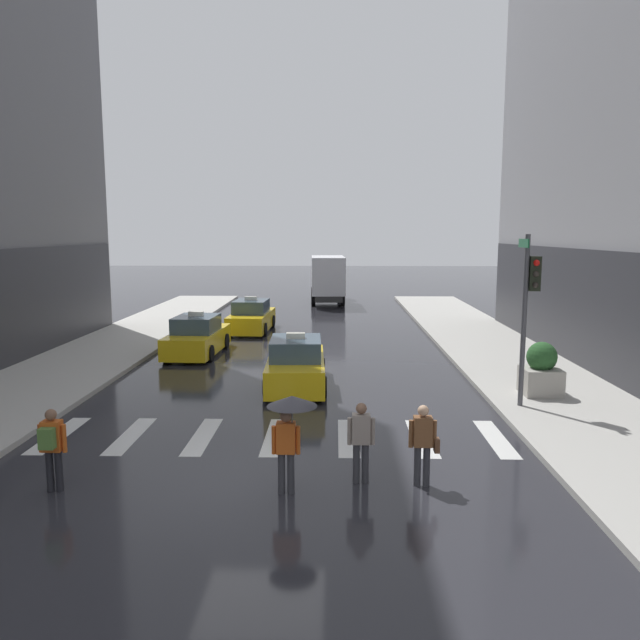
{
  "coord_description": "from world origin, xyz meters",
  "views": [
    {
      "loc": [
        1.46,
        -11.42,
        5.0
      ],
      "look_at": [
        0.98,
        8.0,
        2.19
      ],
      "focal_mm": 34.21,
      "sensor_mm": 36.0,
      "label": 1
    }
  ],
  "objects_px": {
    "taxi_second": "(197,337)",
    "planter_near_corner": "(541,371)",
    "taxi_third": "(251,318)",
    "pedestrian_with_handbag": "(423,441)",
    "taxi_lead": "(296,365)",
    "pedestrian_with_umbrella": "(290,418)",
    "traffic_light_pole": "(529,296)",
    "box_truck": "(327,277)",
    "pedestrian_plain_coat": "(361,438)",
    "pedestrian_with_backpack": "(52,444)"
  },
  "relations": [
    {
      "from": "pedestrian_with_umbrella",
      "to": "pedestrian_with_handbag",
      "type": "distance_m",
      "value": 2.7
    },
    {
      "from": "traffic_light_pole",
      "to": "taxi_second",
      "type": "xyz_separation_m",
      "value": [
        -11.0,
        7.66,
        -2.53
      ]
    },
    {
      "from": "traffic_light_pole",
      "to": "planter_near_corner",
      "type": "distance_m",
      "value": 2.82
    },
    {
      "from": "taxi_lead",
      "to": "pedestrian_with_handbag",
      "type": "height_order",
      "value": "taxi_lead"
    },
    {
      "from": "box_truck",
      "to": "pedestrian_with_umbrella",
      "type": "height_order",
      "value": "box_truck"
    },
    {
      "from": "traffic_light_pole",
      "to": "pedestrian_with_backpack",
      "type": "xyz_separation_m",
      "value": [
        -10.78,
        -5.73,
        -2.29
      ]
    },
    {
      "from": "taxi_third",
      "to": "pedestrian_with_backpack",
      "type": "bearing_deg",
      "value": -93.61
    },
    {
      "from": "pedestrian_with_umbrella",
      "to": "taxi_second",
      "type": "bearing_deg",
      "value": 109.79
    },
    {
      "from": "box_truck",
      "to": "taxi_third",
      "type": "bearing_deg",
      "value": -106.55
    },
    {
      "from": "taxi_lead",
      "to": "taxi_third",
      "type": "distance_m",
      "value": 11.46
    },
    {
      "from": "taxi_second",
      "to": "taxi_third",
      "type": "bearing_deg",
      "value": 76.34
    },
    {
      "from": "traffic_light_pole",
      "to": "box_truck",
      "type": "bearing_deg",
      "value": 102.76
    },
    {
      "from": "taxi_third",
      "to": "pedestrian_with_backpack",
      "type": "distance_m",
      "value": 19.32
    },
    {
      "from": "pedestrian_with_backpack",
      "to": "pedestrian_plain_coat",
      "type": "distance_m",
      "value": 5.99
    },
    {
      "from": "traffic_light_pole",
      "to": "pedestrian_plain_coat",
      "type": "height_order",
      "value": "traffic_light_pole"
    },
    {
      "from": "pedestrian_with_umbrella",
      "to": "pedestrian_plain_coat",
      "type": "height_order",
      "value": "pedestrian_with_umbrella"
    },
    {
      "from": "pedestrian_with_handbag",
      "to": "planter_near_corner",
      "type": "bearing_deg",
      "value": 55.47
    },
    {
      "from": "taxi_third",
      "to": "pedestrian_with_backpack",
      "type": "xyz_separation_m",
      "value": [
        -1.21,
        -19.28,
        0.25
      ]
    },
    {
      "from": "taxi_third",
      "to": "traffic_light_pole",
      "type": "bearing_deg",
      "value": -54.79
    },
    {
      "from": "pedestrian_plain_coat",
      "to": "planter_near_corner",
      "type": "bearing_deg",
      "value": 48.21
    },
    {
      "from": "taxi_lead",
      "to": "pedestrian_with_umbrella",
      "type": "relative_size",
      "value": 2.37
    },
    {
      "from": "traffic_light_pole",
      "to": "pedestrian_with_backpack",
      "type": "relative_size",
      "value": 2.91
    },
    {
      "from": "box_truck",
      "to": "pedestrian_with_backpack",
      "type": "height_order",
      "value": "box_truck"
    },
    {
      "from": "traffic_light_pole",
      "to": "pedestrian_plain_coat",
      "type": "distance_m",
      "value": 7.41
    },
    {
      "from": "taxi_lead",
      "to": "planter_near_corner",
      "type": "relative_size",
      "value": 2.87
    },
    {
      "from": "box_truck",
      "to": "pedestrian_plain_coat",
      "type": "distance_m",
      "value": 31.12
    },
    {
      "from": "pedestrian_with_backpack",
      "to": "planter_near_corner",
      "type": "xyz_separation_m",
      "value": [
        11.65,
        6.96,
        -0.1
      ]
    },
    {
      "from": "taxi_second",
      "to": "pedestrian_with_backpack",
      "type": "distance_m",
      "value": 13.39
    },
    {
      "from": "taxi_lead",
      "to": "pedestrian_plain_coat",
      "type": "distance_m",
      "value": 7.82
    },
    {
      "from": "pedestrian_with_backpack",
      "to": "pedestrian_plain_coat",
      "type": "relative_size",
      "value": 1.0
    },
    {
      "from": "taxi_second",
      "to": "taxi_third",
      "type": "xyz_separation_m",
      "value": [
        1.43,
        5.89,
        0.0
      ]
    },
    {
      "from": "traffic_light_pole",
      "to": "taxi_lead",
      "type": "xyz_separation_m",
      "value": [
        -6.6,
        2.48,
        -2.53
      ]
    },
    {
      "from": "pedestrian_with_umbrella",
      "to": "taxi_third",
      "type": "bearing_deg",
      "value": 99.93
    },
    {
      "from": "taxi_lead",
      "to": "planter_near_corner",
      "type": "bearing_deg",
      "value": -9.5
    },
    {
      "from": "traffic_light_pole",
      "to": "box_truck",
      "type": "xyz_separation_m",
      "value": [
        -5.88,
        25.96,
        -1.41
      ]
    },
    {
      "from": "taxi_second",
      "to": "planter_near_corner",
      "type": "height_order",
      "value": "taxi_second"
    },
    {
      "from": "taxi_second",
      "to": "planter_near_corner",
      "type": "distance_m",
      "value": 13.49
    },
    {
      "from": "pedestrian_with_handbag",
      "to": "taxi_lead",
      "type": "bearing_deg",
      "value": 111.25
    },
    {
      "from": "pedestrian_with_umbrella",
      "to": "pedestrian_with_handbag",
      "type": "bearing_deg",
      "value": 9.37
    },
    {
      "from": "traffic_light_pole",
      "to": "taxi_third",
      "type": "height_order",
      "value": "traffic_light_pole"
    },
    {
      "from": "box_truck",
      "to": "traffic_light_pole",
      "type": "bearing_deg",
      "value": -77.24
    },
    {
      "from": "traffic_light_pole",
      "to": "pedestrian_with_backpack",
      "type": "height_order",
      "value": "traffic_light_pole"
    },
    {
      "from": "box_truck",
      "to": "pedestrian_plain_coat",
      "type": "relative_size",
      "value": 4.62
    },
    {
      "from": "traffic_light_pole",
      "to": "box_truck",
      "type": "relative_size",
      "value": 0.63
    },
    {
      "from": "taxi_third",
      "to": "box_truck",
      "type": "bearing_deg",
      "value": 73.45
    },
    {
      "from": "taxi_third",
      "to": "pedestrian_with_handbag",
      "type": "bearing_deg",
      "value": -72.39
    },
    {
      "from": "taxi_lead",
      "to": "pedestrian_with_backpack",
      "type": "distance_m",
      "value": 9.21
    },
    {
      "from": "traffic_light_pole",
      "to": "pedestrian_with_handbag",
      "type": "bearing_deg",
      "value": -124.4
    },
    {
      "from": "taxi_lead",
      "to": "pedestrian_with_backpack",
      "type": "relative_size",
      "value": 2.79
    },
    {
      "from": "taxi_second",
      "to": "pedestrian_with_umbrella",
      "type": "relative_size",
      "value": 2.38
    }
  ]
}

